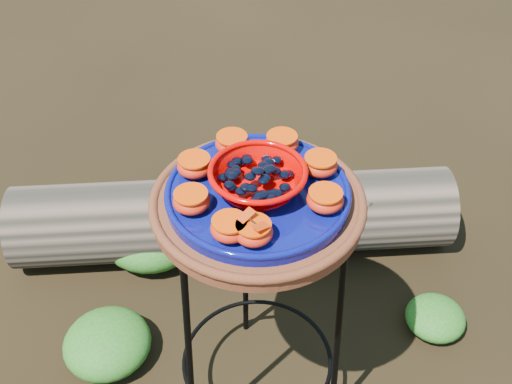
{
  "coord_description": "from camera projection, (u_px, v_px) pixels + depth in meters",
  "views": [
    {
      "loc": [
        -0.16,
        -0.99,
        1.64
      ],
      "look_at": [
        -0.0,
        0.0,
        0.76
      ],
      "focal_mm": 45.0,
      "sensor_mm": 36.0,
      "label": 1
    }
  ],
  "objects": [
    {
      "name": "orange_half_2",
      "position": [
        320.0,
        165.0,
        1.36
      ],
      "size": [
        0.07,
        0.07,
        0.04
      ],
      "primitive_type": "ellipsoid",
      "color": "red",
      "rests_on": "cobalt_plate"
    },
    {
      "name": "red_bowl",
      "position": [
        258.0,
        180.0,
        1.31
      ],
      "size": [
        0.19,
        0.19,
        0.05
      ],
      "primitive_type": null,
      "color": "#CF0200",
      "rests_on": "cobalt_plate"
    },
    {
      "name": "orange_half_0",
      "position": [
        253.0,
        232.0,
        1.21
      ],
      "size": [
        0.07,
        0.07,
        0.04
      ],
      "primitive_type": "ellipsoid",
      "color": "red",
      "rests_on": "cobalt_plate"
    },
    {
      "name": "glass_gems",
      "position": [
        258.0,
        165.0,
        1.29
      ],
      "size": [
        0.15,
        0.15,
        0.03
      ],
      "primitive_type": null,
      "color": "black",
      "rests_on": "red_bowl"
    },
    {
      "name": "orange_half_7",
      "position": [
        230.0,
        228.0,
        1.22
      ],
      "size": [
        0.07,
        0.07,
        0.04
      ],
      "primitive_type": "ellipsoid",
      "color": "red",
      "rests_on": "cobalt_plate"
    },
    {
      "name": "foliage_left",
      "position": [
        107.0,
        342.0,
        1.88
      ],
      "size": [
        0.26,
        0.26,
        0.13
      ],
      "primitive_type": "ellipsoid",
      "color": "#1E4719",
      "rests_on": "ground"
    },
    {
      "name": "terracotta_saucer",
      "position": [
        258.0,
        205.0,
        1.36
      ],
      "size": [
        0.45,
        0.45,
        0.04
      ],
      "primitive_type": "cylinder",
      "color": "#3E1F10",
      "rests_on": "plant_stand"
    },
    {
      "name": "plant_stand",
      "position": [
        257.0,
        313.0,
        1.6
      ],
      "size": [
        0.44,
        0.44,
        0.7
      ],
      "primitive_type": null,
      "color": "black",
      "rests_on": "ground"
    },
    {
      "name": "foliage_back",
      "position": [
        151.0,
        233.0,
        2.19
      ],
      "size": [
        0.33,
        0.33,
        0.17
      ],
      "primitive_type": "ellipsoid",
      "color": "#1E4719",
      "rests_on": "ground"
    },
    {
      "name": "foliage_right",
      "position": [
        436.0,
        317.0,
        1.97
      ],
      "size": [
        0.18,
        0.18,
        0.09
      ],
      "primitive_type": "ellipsoid",
      "color": "#1E4719",
      "rests_on": "ground"
    },
    {
      "name": "orange_half_1",
      "position": [
        325.0,
        200.0,
        1.28
      ],
      "size": [
        0.07,
        0.07,
        0.04
      ],
      "primitive_type": "ellipsoid",
      "color": "red",
      "rests_on": "cobalt_plate"
    },
    {
      "name": "orange_half_6",
      "position": [
        191.0,
        201.0,
        1.28
      ],
      "size": [
        0.07,
        0.07,
        0.04
      ],
      "primitive_type": "ellipsoid",
      "color": "red",
      "rests_on": "cobalt_plate"
    },
    {
      "name": "driftwood_log",
      "position": [
        234.0,
        217.0,
        2.18
      ],
      "size": [
        1.5,
        0.51,
        0.28
      ],
      "primitive_type": null,
      "rotation": [
        0.0,
        0.0,
        -0.09
      ],
      "color": "#28241D",
      "rests_on": "ground"
    },
    {
      "name": "cobalt_plate",
      "position": [
        258.0,
        194.0,
        1.34
      ],
      "size": [
        0.39,
        0.39,
        0.03
      ],
      "primitive_type": "cylinder",
      "color": "#090635",
      "rests_on": "terracotta_saucer"
    },
    {
      "name": "orange_half_3",
      "position": [
        282.0,
        143.0,
        1.42
      ],
      "size": [
        0.07,
        0.07,
        0.04
      ],
      "primitive_type": "ellipsoid",
      "color": "red",
      "rests_on": "cobalt_plate"
    },
    {
      "name": "butterfly",
      "position": [
        253.0,
        222.0,
        1.19
      ],
      "size": [
        0.09,
        0.08,
        0.01
      ],
      "primitive_type": null,
      "rotation": [
        0.0,
        0.0,
        0.58
      ],
      "color": "red",
      "rests_on": "orange_half_0"
    },
    {
      "name": "orange_half_5",
      "position": [
        195.0,
        166.0,
        1.36
      ],
      "size": [
        0.07,
        0.07,
        0.04
      ],
      "primitive_type": "ellipsoid",
      "color": "red",
      "rests_on": "cobalt_plate"
    },
    {
      "name": "orange_half_4",
      "position": [
        232.0,
        143.0,
        1.42
      ],
      "size": [
        0.07,
        0.07,
        0.04
      ],
      "primitive_type": "ellipsoid",
      "color": "red",
      "rests_on": "cobalt_plate"
    }
  ]
}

